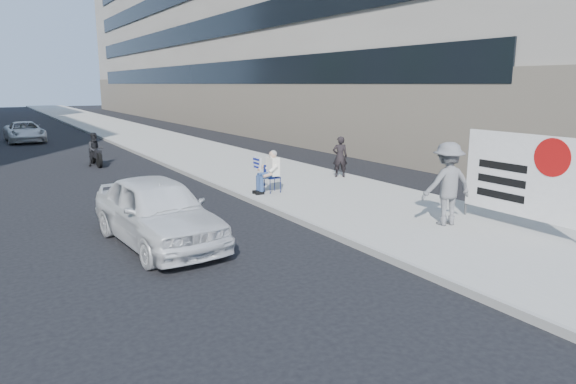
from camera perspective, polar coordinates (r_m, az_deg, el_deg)
ground at (r=10.68m, az=0.03°, el=-6.89°), size 160.00×160.00×0.00m
near_sidewalk at (r=30.29m, az=-13.22°, el=5.23°), size 5.00×120.00×0.15m
near_building at (r=46.80m, az=-2.56°, el=19.97°), size 14.00×70.00×20.00m
seated_protester at (r=15.76m, az=-2.16°, el=2.52°), size 0.83×1.12×1.31m
jogger at (r=12.67m, az=17.28°, el=0.87°), size 1.40×0.99×1.97m
pedestrian_woman at (r=18.53m, az=5.80°, el=3.92°), size 0.64×0.57×1.47m
protest_banner at (r=12.84m, az=24.54°, el=1.68°), size 0.08×3.06×2.20m
white_sedan_near at (r=11.51m, az=-14.29°, el=-2.03°), size 2.10×4.49×1.49m
white_sedan_far at (r=35.00m, az=-27.21°, el=5.97°), size 2.15×4.43×1.22m
motorcycle at (r=23.42m, az=-20.60°, el=4.28°), size 0.72×2.05×1.42m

